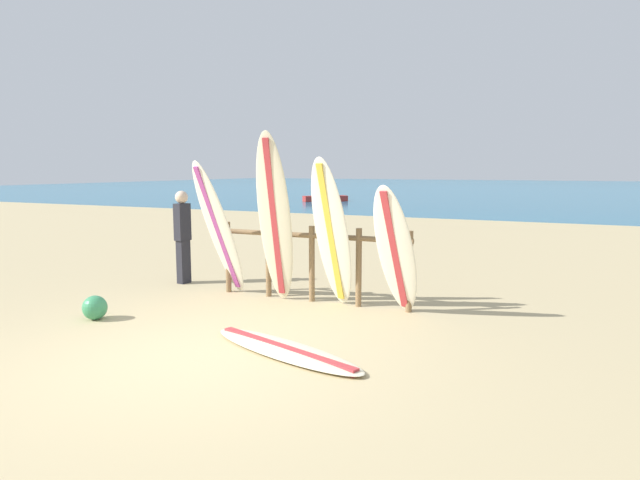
% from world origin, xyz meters
% --- Properties ---
extents(ground_plane, '(120.00, 120.00, 0.00)m').
position_xyz_m(ground_plane, '(0.00, 0.00, 0.00)').
color(ground_plane, tan).
extents(ocean_water, '(120.00, 80.00, 0.01)m').
position_xyz_m(ocean_water, '(0.00, 58.00, 0.00)').
color(ocean_water, '#196B93').
rests_on(ocean_water, ground).
extents(surfboard_rack, '(3.21, 0.09, 1.18)m').
position_xyz_m(surfboard_rack, '(0.04, 2.90, 0.72)').
color(surfboard_rack, olive).
rests_on(surfboard_rack, ground).
extents(surfboard_leaning_far_left, '(0.71, 1.07, 2.20)m').
position_xyz_m(surfboard_leaning_far_left, '(-1.44, 2.56, 1.10)').
color(surfboard_leaning_far_left, white).
rests_on(surfboard_leaning_far_left, ground).
extents(surfboard_leaning_left, '(0.58, 0.66, 2.62)m').
position_xyz_m(surfboard_leaning_left, '(-0.42, 2.57, 1.31)').
color(surfboard_leaning_left, beige).
rests_on(surfboard_leaning_left, ground).
extents(surfboard_leaning_center_left, '(0.68, 0.80, 2.23)m').
position_xyz_m(surfboard_leaning_center_left, '(0.49, 2.65, 1.12)').
color(surfboard_leaning_center_left, silver).
rests_on(surfboard_leaning_center_left, ground).
extents(surfboard_leaning_center, '(0.69, 0.94, 1.86)m').
position_xyz_m(surfboard_leaning_center, '(1.49, 2.57, 0.93)').
color(surfboard_leaning_center, white).
rests_on(surfboard_leaning_center, ground).
extents(surfboard_lying_on_sand, '(2.35, 1.26, 0.08)m').
position_xyz_m(surfboard_lying_on_sand, '(0.83, 0.59, 0.04)').
color(surfboard_lying_on_sand, beige).
rests_on(surfboard_lying_on_sand, ground).
extents(beachgoer_standing, '(0.23, 0.29, 1.67)m').
position_xyz_m(beachgoer_standing, '(-2.65, 3.16, 0.92)').
color(beachgoer_standing, '#26262D').
rests_on(beachgoer_standing, ground).
extents(small_boat_offshore, '(2.53, 2.43, 0.71)m').
position_xyz_m(small_boat_offshore, '(-10.63, 26.84, 0.26)').
color(small_boat_offshore, '#B22D28').
rests_on(small_boat_offshore, ocean_water).
extents(beach_ball, '(0.33, 0.33, 0.33)m').
position_xyz_m(beach_ball, '(-2.19, 0.69, 0.17)').
color(beach_ball, '#388C59').
rests_on(beach_ball, ground).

